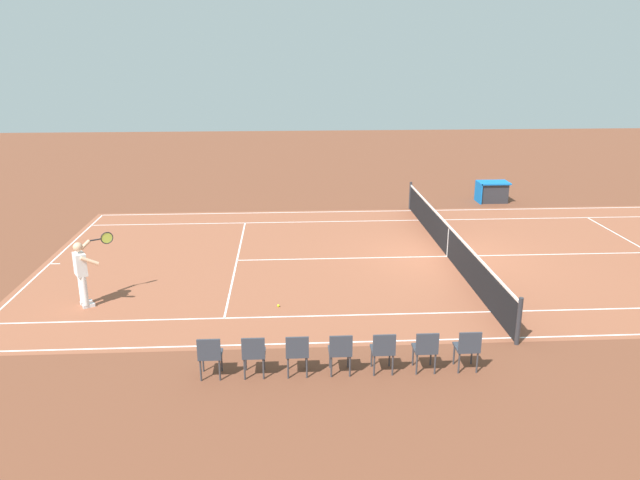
{
  "coord_description": "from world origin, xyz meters",
  "views": [
    {
      "loc": [
        4.9,
        17.35,
        6.08
      ],
      "look_at": [
        3.96,
        0.96,
        0.9
      ],
      "focal_mm": 34.22,
      "sensor_mm": 36.0,
      "label": 1
    }
  ],
  "objects": [
    {
      "name": "ground_plane",
      "position": [
        0.0,
        0.0,
        0.0
      ],
      "size": [
        60.0,
        60.0,
        0.0
      ],
      "primitive_type": "plane",
      "color": "brown"
    },
    {
      "name": "court_slab",
      "position": [
        0.0,
        0.0,
        0.0
      ],
      "size": [
        24.2,
        11.4,
        0.0
      ],
      "primitive_type": "cube",
      "color": "#935138",
      "rests_on": "ground_plane"
    },
    {
      "name": "court_line_markings",
      "position": [
        0.0,
        0.0,
        0.0
      ],
      "size": [
        23.85,
        11.05,
        0.01
      ],
      "color": "white",
      "rests_on": "ground_plane"
    },
    {
      "name": "tennis_net",
      "position": [
        0.0,
        0.0,
        0.49
      ],
      "size": [
        0.1,
        11.7,
        1.08
      ],
      "color": "#2D2D33",
      "rests_on": "ground_plane"
    },
    {
      "name": "tennis_player_near",
      "position": [
        9.87,
        3.18,
        0.93
      ],
      "size": [
        0.84,
        1.02,
        1.7
      ],
      "color": "white",
      "rests_on": "ground_plane"
    },
    {
      "name": "tennis_ball",
      "position": [
        5.13,
        3.52,
        0.03
      ],
      "size": [
        0.07,
        0.07,
        0.07
      ],
      "primitive_type": "sphere",
      "color": "#CCE01E",
      "rests_on": "ground_plane"
    },
    {
      "name": "spectator_chair_0",
      "position": [
        1.41,
        6.84,
        0.52
      ],
      "size": [
        0.44,
        0.44,
        0.88
      ],
      "color": "#38383D",
      "rests_on": "ground_plane"
    },
    {
      "name": "spectator_chair_1",
      "position": [
        2.24,
        6.84,
        0.52
      ],
      "size": [
        0.44,
        0.44,
        0.88
      ],
      "color": "#38383D",
      "rests_on": "ground_plane"
    },
    {
      "name": "spectator_chair_2",
      "position": [
        3.07,
        6.84,
        0.52
      ],
      "size": [
        0.44,
        0.44,
        0.88
      ],
      "color": "#38383D",
      "rests_on": "ground_plane"
    },
    {
      "name": "spectator_chair_3",
      "position": [
        3.9,
        6.84,
        0.52
      ],
      "size": [
        0.44,
        0.44,
        0.88
      ],
      "color": "#38383D",
      "rests_on": "ground_plane"
    },
    {
      "name": "spectator_chair_4",
      "position": [
        4.73,
        6.84,
        0.52
      ],
      "size": [
        0.44,
        0.44,
        0.88
      ],
      "color": "#38383D",
      "rests_on": "ground_plane"
    },
    {
      "name": "spectator_chair_5",
      "position": [
        5.56,
        6.84,
        0.52
      ],
      "size": [
        0.44,
        0.44,
        0.88
      ],
      "color": "#38383D",
      "rests_on": "ground_plane"
    },
    {
      "name": "spectator_chair_6",
      "position": [
        6.4,
        6.84,
        0.52
      ],
      "size": [
        0.44,
        0.44,
        0.88
      ],
      "color": "#38383D",
      "rests_on": "ground_plane"
    },
    {
      "name": "equipment_cart_tarped",
      "position": [
        -3.58,
        -6.73,
        0.44
      ],
      "size": [
        1.25,
        0.84,
        0.85
      ],
      "color": "#2D2D33",
      "rests_on": "ground_plane"
    }
  ]
}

